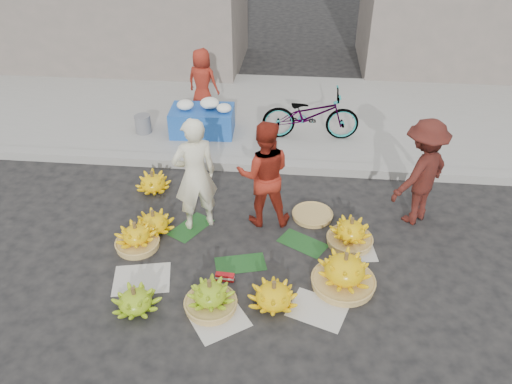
# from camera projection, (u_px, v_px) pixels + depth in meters

# --- Properties ---
(ground) EXTENTS (80.00, 80.00, 0.00)m
(ground) POSITION_uv_depth(u_px,v_px,m) (250.00, 254.00, 6.66)
(ground) COLOR black
(ground) RESTS_ON ground
(curb) EXTENTS (40.00, 0.25, 0.15)m
(curb) POSITION_uv_depth(u_px,v_px,m) (264.00, 166.00, 8.43)
(curb) COLOR gray
(curb) RESTS_ON ground
(sidewalk) EXTENTS (40.00, 4.00, 0.12)m
(sidewalk) POSITION_uv_depth(u_px,v_px,m) (272.00, 114.00, 10.18)
(sidewalk) COLOR gray
(sidewalk) RESTS_ON ground
(newspaper_scatter) EXTENTS (3.20, 1.80, 0.00)m
(newspaper_scatter) POSITION_uv_depth(u_px,v_px,m) (242.00, 298.00, 5.99)
(newspaper_scatter) COLOR beige
(newspaper_scatter) RESTS_ON ground
(banana_leaves) EXTENTS (2.00, 1.00, 0.00)m
(banana_leaves) POSITION_uv_depth(u_px,v_px,m) (244.00, 244.00, 6.83)
(banana_leaves) COLOR #16441A
(banana_leaves) RESTS_ON ground
(banana_bunch_0) EXTENTS (0.63, 0.63, 0.41)m
(banana_bunch_0) POSITION_uv_depth(u_px,v_px,m) (136.00, 237.00, 6.70)
(banana_bunch_0) COLOR #AF8A49
(banana_bunch_0) RESTS_ON ground
(banana_bunch_1) EXTENTS (0.67, 0.67, 0.34)m
(banana_bunch_1) POSITION_uv_depth(u_px,v_px,m) (135.00, 300.00, 5.77)
(banana_bunch_1) COLOR #72A417
(banana_bunch_1) RESTS_ON ground
(banana_bunch_2) EXTENTS (0.62, 0.62, 0.42)m
(banana_bunch_2) POSITION_uv_depth(u_px,v_px,m) (210.00, 296.00, 5.78)
(banana_bunch_2) COLOR #AF8A49
(banana_bunch_2) RESTS_ON ground
(banana_bunch_3) EXTENTS (0.75, 0.75, 0.37)m
(banana_bunch_3) POSITION_uv_depth(u_px,v_px,m) (274.00, 295.00, 5.82)
(banana_bunch_3) COLOR yellow
(banana_bunch_3) RESTS_ON ground
(banana_bunch_4) EXTENTS (0.92, 0.92, 0.51)m
(banana_bunch_4) POSITION_uv_depth(u_px,v_px,m) (344.00, 271.00, 6.06)
(banana_bunch_4) COLOR #AF8A49
(banana_bunch_4) RESTS_ON ground
(banana_bunch_5) EXTENTS (0.69, 0.69, 0.43)m
(banana_bunch_5) POSITION_uv_depth(u_px,v_px,m) (351.00, 233.00, 6.75)
(banana_bunch_5) COLOR #AF8A49
(banana_bunch_5) RESTS_ON ground
(banana_bunch_6) EXTENTS (0.55, 0.55, 0.35)m
(banana_bunch_6) POSITION_uv_depth(u_px,v_px,m) (154.00, 222.00, 7.00)
(banana_bunch_6) COLOR yellow
(banana_bunch_6) RESTS_ON ground
(banana_bunch_7) EXTENTS (0.60, 0.60, 0.34)m
(banana_bunch_7) POSITION_uv_depth(u_px,v_px,m) (153.00, 182.00, 7.87)
(banana_bunch_7) COLOR yellow
(banana_bunch_7) RESTS_ON ground
(basket_spare) EXTENTS (0.63, 0.63, 0.07)m
(basket_spare) POSITION_uv_depth(u_px,v_px,m) (312.00, 215.00, 7.33)
(basket_spare) COLOR #AF8A49
(basket_spare) RESTS_ON ground
(incense_stack) EXTENTS (0.24, 0.09, 0.10)m
(incense_stack) POSITION_uv_depth(u_px,v_px,m) (225.00, 277.00, 6.22)
(incense_stack) COLOR red
(incense_stack) RESTS_ON ground
(vendor_cream) EXTENTS (0.73, 0.64, 1.68)m
(vendor_cream) POSITION_uv_depth(u_px,v_px,m) (195.00, 175.00, 6.73)
(vendor_cream) COLOR #F3EFCC
(vendor_cream) RESTS_ON ground
(vendor_red) EXTENTS (0.82, 0.67, 1.57)m
(vendor_red) POSITION_uv_depth(u_px,v_px,m) (264.00, 174.00, 6.85)
(vendor_red) COLOR #A12A18
(vendor_red) RESTS_ON ground
(man_striped) EXTENTS (1.15, 1.13, 1.58)m
(man_striped) POSITION_uv_depth(u_px,v_px,m) (421.00, 173.00, 6.88)
(man_striped) COLOR maroon
(man_striped) RESTS_ON ground
(flower_table) EXTENTS (1.18, 0.77, 0.67)m
(flower_table) POSITION_uv_depth(u_px,v_px,m) (203.00, 119.00, 9.20)
(flower_table) COLOR #194AA6
(flower_table) RESTS_ON sidewalk
(grey_bucket) EXTENTS (0.29, 0.29, 0.33)m
(grey_bucket) POSITION_uv_depth(u_px,v_px,m) (143.00, 124.00, 9.28)
(grey_bucket) COLOR slate
(grey_bucket) RESTS_ON sidewalk
(flower_vendor) EXTENTS (0.73, 0.58, 1.31)m
(flower_vendor) POSITION_uv_depth(u_px,v_px,m) (203.00, 82.00, 9.72)
(flower_vendor) COLOR #A12A18
(flower_vendor) RESTS_ON sidewalk
(bicycle) EXTENTS (0.71, 1.77, 0.91)m
(bicycle) POSITION_uv_depth(u_px,v_px,m) (311.00, 115.00, 8.94)
(bicycle) COLOR gray
(bicycle) RESTS_ON sidewalk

